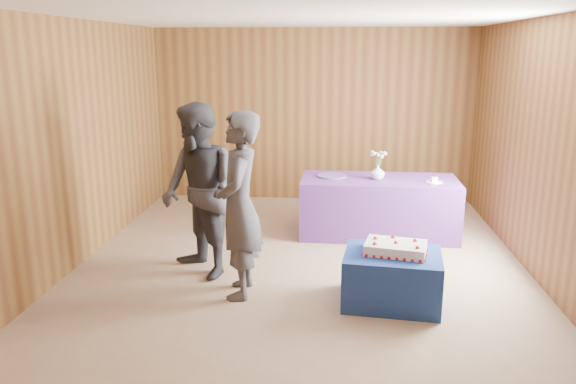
# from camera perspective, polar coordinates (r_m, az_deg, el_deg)

# --- Properties ---
(ground) EXTENTS (6.00, 6.00, 0.00)m
(ground) POSITION_cam_1_polar(r_m,az_deg,el_deg) (6.35, 1.26, -7.60)
(ground) COLOR gray
(ground) RESTS_ON ground
(room_shell) EXTENTS (5.04, 6.04, 2.72)m
(room_shell) POSITION_cam_1_polar(r_m,az_deg,el_deg) (5.92, 1.36, 8.82)
(room_shell) COLOR brown
(room_shell) RESTS_ON ground
(cake_table) EXTENTS (0.97, 0.80, 0.50)m
(cake_table) POSITION_cam_1_polar(r_m,az_deg,el_deg) (5.49, 10.50, -8.62)
(cake_table) COLOR navy
(cake_table) RESTS_ON ground
(serving_table) EXTENTS (2.02, 0.94, 0.75)m
(serving_table) POSITION_cam_1_polar(r_m,az_deg,el_deg) (7.41, 9.17, -1.49)
(serving_table) COLOR #683797
(serving_table) RESTS_ON ground
(sheet_cake) EXTENTS (0.65, 0.51, 0.14)m
(sheet_cake) POSITION_cam_1_polar(r_m,az_deg,el_deg) (5.41, 10.87, -5.60)
(sheet_cake) COLOR silver
(sheet_cake) RESTS_ON cake_table
(vase) EXTENTS (0.24, 0.24, 0.19)m
(vase) POSITION_cam_1_polar(r_m,az_deg,el_deg) (7.27, 9.10, 2.01)
(vase) COLOR white
(vase) RESTS_ON serving_table
(flower_spray) EXTENTS (0.22, 0.22, 0.17)m
(flower_spray) POSITION_cam_1_polar(r_m,az_deg,el_deg) (7.23, 9.17, 3.81)
(flower_spray) COLOR #376F2C
(flower_spray) RESTS_ON vase
(platter) EXTENTS (0.40, 0.40, 0.02)m
(platter) POSITION_cam_1_polar(r_m,az_deg,el_deg) (7.38, 4.52, 1.66)
(platter) COLOR #6C51A3
(platter) RESTS_ON serving_table
(plate) EXTENTS (0.28, 0.28, 0.01)m
(plate) POSITION_cam_1_polar(r_m,az_deg,el_deg) (7.26, 14.63, 0.99)
(plate) COLOR white
(plate) RESTS_ON serving_table
(cake_slice) EXTENTS (0.08, 0.07, 0.08)m
(cake_slice) POSITION_cam_1_polar(r_m,az_deg,el_deg) (7.25, 14.65, 1.28)
(cake_slice) COLOR silver
(cake_slice) RESTS_ON plate
(knife) EXTENTS (0.26, 0.06, 0.00)m
(knife) POSITION_cam_1_polar(r_m,az_deg,el_deg) (7.08, 15.06, 0.61)
(knife) COLOR silver
(knife) RESTS_ON serving_table
(guest_left) EXTENTS (0.48, 0.69, 1.82)m
(guest_left) POSITION_cam_1_polar(r_m,az_deg,el_deg) (5.40, -4.98, -1.40)
(guest_left) COLOR #383943
(guest_left) RESTS_ON ground
(guest_right) EXTENTS (1.12, 1.14, 1.85)m
(guest_right) POSITION_cam_1_polar(r_m,az_deg,el_deg) (5.94, -9.04, 0.07)
(guest_right) COLOR #30303A
(guest_right) RESTS_ON ground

